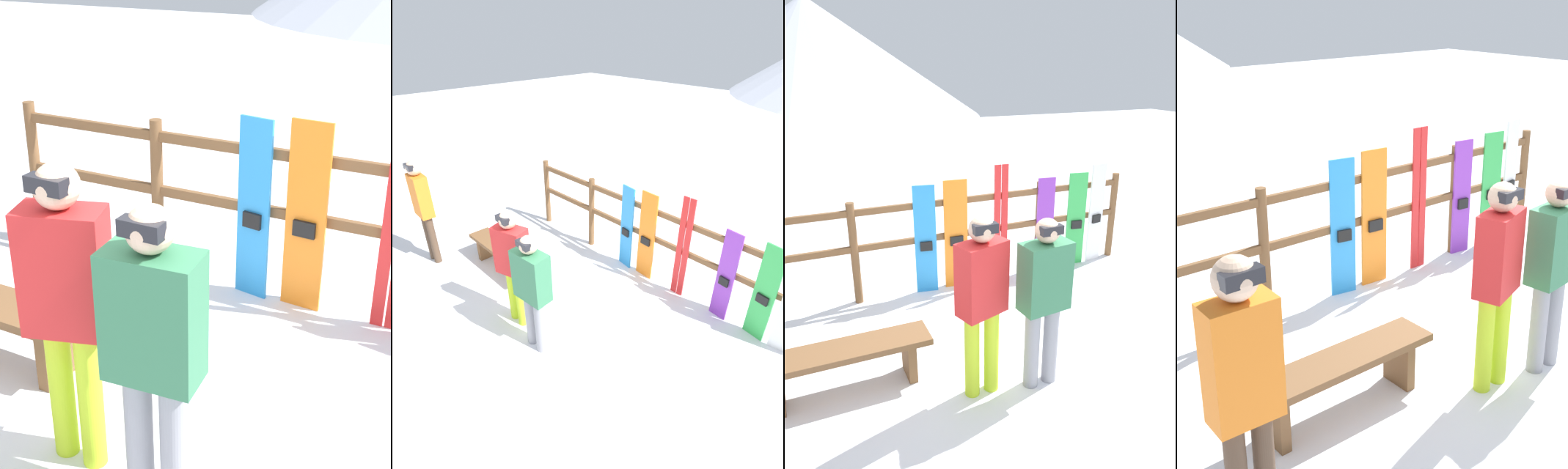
% 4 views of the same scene
% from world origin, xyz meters
% --- Properties ---
extents(ground_plane, '(40.00, 40.00, 0.00)m').
position_xyz_m(ground_plane, '(0.00, 0.00, 0.00)').
color(ground_plane, white).
extents(fence, '(5.17, 0.10, 1.29)m').
position_xyz_m(fence, '(0.00, 1.92, 0.76)').
color(fence, brown).
rests_on(fence, ground).
extents(person_red, '(0.46, 0.34, 1.68)m').
position_xyz_m(person_red, '(-0.52, -0.20, 0.98)').
color(person_red, '#B7D826').
rests_on(person_red, ground).
extents(person_plaid_green, '(0.45, 0.28, 1.62)m').
position_xyz_m(person_plaid_green, '(0.03, -0.30, 0.94)').
color(person_plaid_green, gray).
rests_on(person_plaid_green, ground).
extents(snowboard_blue, '(0.27, 0.09, 1.42)m').
position_xyz_m(snowboard_blue, '(-0.40, 1.86, 0.71)').
color(snowboard_blue, '#288CE0').
rests_on(snowboard_blue, ground).
extents(snowboard_orange, '(0.31, 0.07, 1.45)m').
position_xyz_m(snowboard_orange, '(0.01, 1.86, 0.72)').
color(snowboard_orange, orange).
rests_on(snowboard_orange, ground).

